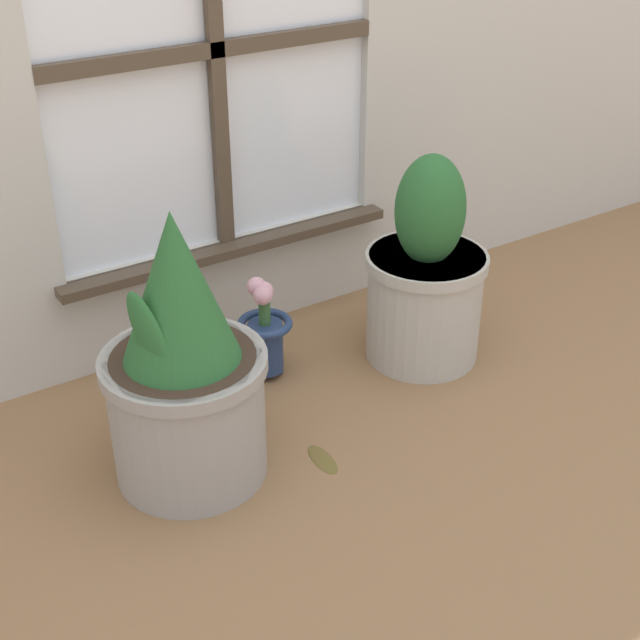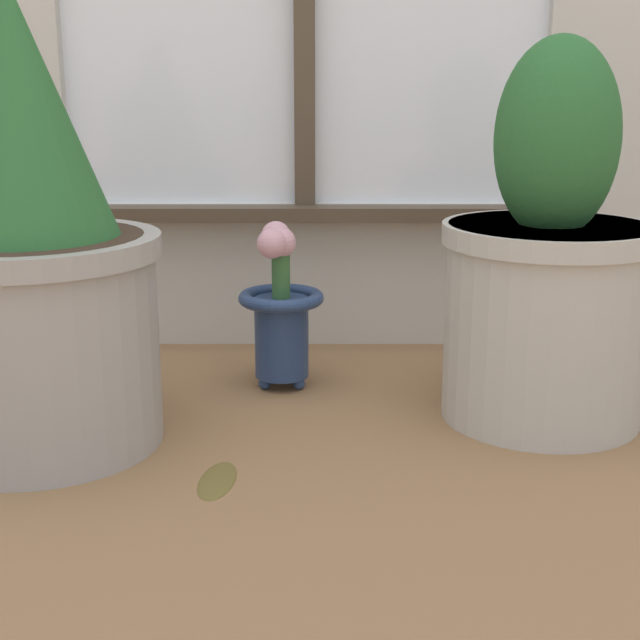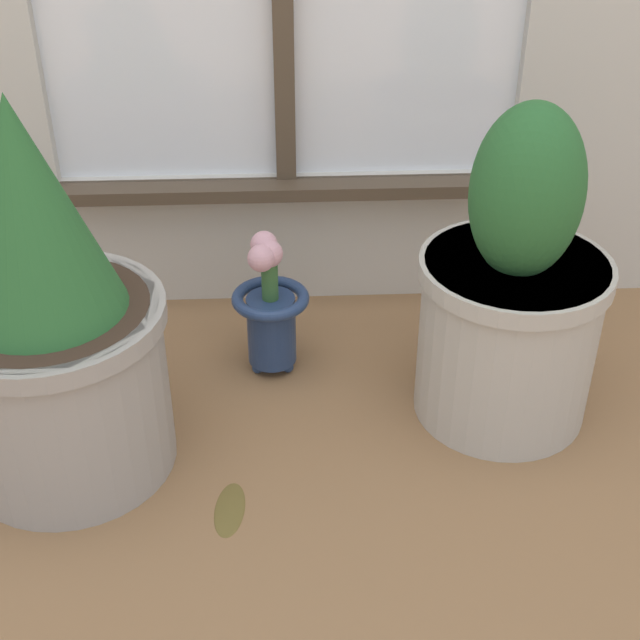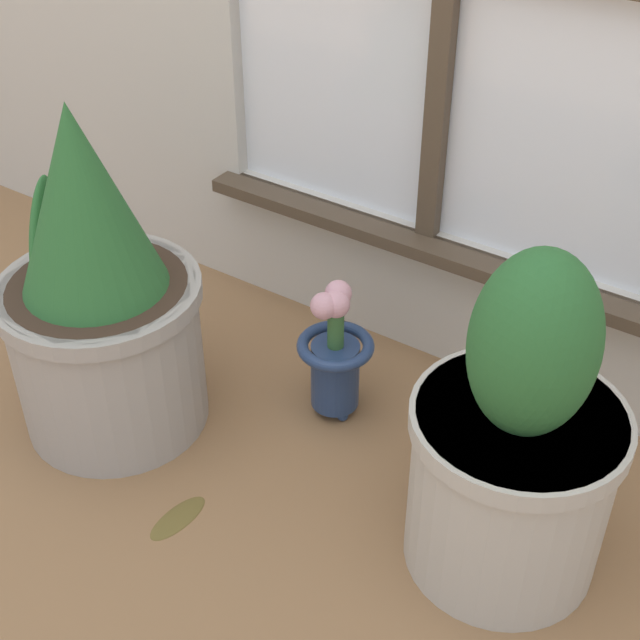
{
  "view_description": "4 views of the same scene",
  "coord_description": "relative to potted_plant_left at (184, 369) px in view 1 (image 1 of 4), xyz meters",
  "views": [
    {
      "loc": [
        -0.91,
        -1.21,
        1.21
      ],
      "look_at": [
        0.02,
        0.23,
        0.21
      ],
      "focal_mm": 50.0,
      "sensor_mm": 36.0,
      "label": 1
    },
    {
      "loc": [
        0.03,
        -0.95,
        0.47
      ],
      "look_at": [
        0.02,
        0.25,
        0.15
      ],
      "focal_mm": 50.0,
      "sensor_mm": 36.0,
      "label": 2
    },
    {
      "loc": [
        -0.01,
        -0.9,
        0.94
      ],
      "look_at": [
        0.05,
        0.28,
        0.17
      ],
      "focal_mm": 50.0,
      "sensor_mm": 36.0,
      "label": 3
    },
    {
      "loc": [
        0.61,
        -0.61,
        1.07
      ],
      "look_at": [
        -0.01,
        0.3,
        0.26
      ],
      "focal_mm": 50.0,
      "sensor_mm": 36.0,
      "label": 4
    }
  ],
  "objects": [
    {
      "name": "potted_plant_left",
      "position": [
        0.0,
        0.0,
        0.0
      ],
      "size": [
        0.33,
        0.33,
        0.59
      ],
      "color": "#9E9993",
      "rests_on": "ground_plane"
    },
    {
      "name": "fallen_leaf",
      "position": [
        0.25,
        -0.12,
        -0.25
      ],
      "size": [
        0.05,
        0.11,
        0.01
      ],
      "color": "brown",
      "rests_on": "ground_plane"
    },
    {
      "name": "potted_plant_right",
      "position": [
        0.69,
        0.09,
        -0.04
      ],
      "size": [
        0.3,
        0.3,
        0.53
      ],
      "color": "#B7B2A8",
      "rests_on": "ground_plane"
    },
    {
      "name": "flower_vase",
      "position": [
        0.31,
        0.23,
        -0.13
      ],
      "size": [
        0.13,
        0.13,
        0.26
      ],
      "color": "navy",
      "rests_on": "ground_plane"
    },
    {
      "name": "ground_plane",
      "position": [
        0.34,
        -0.16,
        -0.25
      ],
      "size": [
        10.0,
        10.0,
        0.0
      ],
      "primitive_type": "plane",
      "color": "olive"
    }
  ]
}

